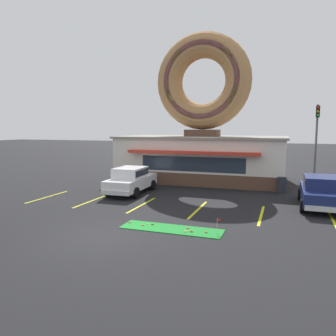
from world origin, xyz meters
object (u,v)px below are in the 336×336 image
(golf_ball, at_px, (147,224))
(putting_flag_pin, at_px, (218,222))
(trash_bin, at_px, (282,185))
(traffic_light_pole, at_px, (317,131))
(car_white, at_px, (131,179))
(car_navy, at_px, (321,190))

(golf_ball, distance_m, putting_flag_pin, 2.97)
(trash_bin, bearing_deg, traffic_light_pole, 71.68)
(car_white, xyz_separation_m, trash_bin, (8.72, 3.14, -0.37))
(putting_flag_pin, bearing_deg, car_navy, 54.89)
(trash_bin, height_order, traffic_light_pole, traffic_light_pole)
(golf_ball, distance_m, car_white, 6.87)
(car_navy, relative_size, traffic_light_pole, 0.79)
(golf_ball, height_order, trash_bin, trash_bin)
(putting_flag_pin, xyz_separation_m, traffic_light_pole, (4.62, 16.29, 3.27))
(traffic_light_pole, bearing_deg, car_navy, -93.01)
(car_white, xyz_separation_m, traffic_light_pole, (11.13, 10.41, 2.84))
(golf_ball, distance_m, trash_bin, 10.34)
(trash_bin, relative_size, traffic_light_pole, 0.17)
(golf_ball, distance_m, traffic_light_pole, 18.27)
(car_white, distance_m, traffic_light_pole, 15.50)
(putting_flag_pin, distance_m, trash_bin, 9.29)
(traffic_light_pole, bearing_deg, car_white, -136.91)
(golf_ball, bearing_deg, traffic_light_pole, 65.00)
(car_white, bearing_deg, trash_bin, 19.81)
(trash_bin, distance_m, traffic_light_pole, 8.30)
(golf_ball, height_order, traffic_light_pole, traffic_light_pole)
(trash_bin, xyz_separation_m, traffic_light_pole, (2.41, 7.27, 3.21))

